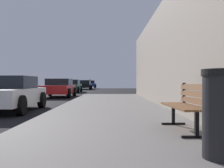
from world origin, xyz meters
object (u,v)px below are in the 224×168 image
at_px(car_white, 8,93).
at_px(car_black, 84,85).
at_px(car_green, 71,86).
at_px(bench, 188,103).
at_px(car_red, 59,88).
at_px(car_blue, 90,84).

xyz_separation_m(car_white, car_black, (0.10, 27.81, 0.00)).
distance_m(car_white, car_green, 17.85).
relative_size(bench, car_red, 0.38).
height_order(bench, car_blue, car_blue).
relative_size(car_red, car_black, 0.99).
height_order(car_black, car_blue, car_blue).
relative_size(car_white, car_red, 0.93).
bearing_deg(car_black, car_red, 89.96).
bearing_deg(car_blue, car_white, 89.58).
relative_size(car_red, car_blue, 1.07).
bearing_deg(car_white, car_black, -90.22).
relative_size(car_white, car_green, 0.94).
bearing_deg(car_white, car_green, -89.07).
relative_size(car_white, car_black, 0.92).
distance_m(bench, car_white, 7.05).
bearing_deg(car_green, car_blue, -91.74).
bearing_deg(car_blue, car_green, 88.26).
distance_m(car_black, car_blue, 8.23).
bearing_deg(car_green, bench, 103.48).
distance_m(car_white, car_red, 9.22).
distance_m(car_white, car_blue, 36.03).
xyz_separation_m(car_green, car_black, (0.39, 9.96, 0.00)).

